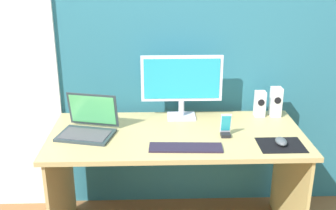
# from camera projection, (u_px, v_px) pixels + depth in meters

# --- Properties ---
(wall_back) EXTENTS (6.00, 0.04, 2.50)m
(wall_back) POSITION_uv_depth(u_px,v_px,m) (174.00, 31.00, 2.66)
(wall_back) COLOR #296A7D
(wall_back) RESTS_ON ground_plane
(desk) EXTENTS (1.50, 0.69, 0.72)m
(desk) POSITION_uv_depth(u_px,v_px,m) (177.00, 155.00, 2.50)
(desk) COLOR tan
(desk) RESTS_ON ground_plane
(monitor) EXTENTS (0.51, 0.14, 0.41)m
(monitor) POSITION_uv_depth(u_px,v_px,m) (182.00, 83.00, 2.60)
(monitor) COLOR silver
(monitor) RESTS_ON desk
(speaker_right) EXTENTS (0.07, 0.08, 0.19)m
(speaker_right) POSITION_uv_depth(u_px,v_px,m) (276.00, 102.00, 2.67)
(speaker_right) COLOR silver
(speaker_right) RESTS_ON desk
(speaker_near_monitor) EXTENTS (0.07, 0.07, 0.17)m
(speaker_near_monitor) POSITION_uv_depth(u_px,v_px,m) (260.00, 104.00, 2.67)
(speaker_near_monitor) COLOR silver
(speaker_near_monitor) RESTS_ON desk
(laptop) EXTENTS (0.36, 0.32, 0.22)m
(laptop) POSITION_uv_depth(u_px,v_px,m) (88.00, 126.00, 2.42)
(laptop) COLOR #2A363C
(laptop) RESTS_ON desk
(keyboard_external) EXTENTS (0.41, 0.13, 0.01)m
(keyboard_external) POSITION_uv_depth(u_px,v_px,m) (186.00, 148.00, 2.25)
(keyboard_external) COLOR #251C2E
(keyboard_external) RESTS_ON desk
(mousepad) EXTENTS (0.25, 0.20, 0.00)m
(mousepad) POSITION_uv_depth(u_px,v_px,m) (281.00, 145.00, 2.29)
(mousepad) COLOR black
(mousepad) RESTS_ON desk
(mouse) EXTENTS (0.06, 0.10, 0.04)m
(mouse) POSITION_uv_depth(u_px,v_px,m) (281.00, 141.00, 2.29)
(mouse) COLOR #4B5055
(mouse) RESTS_ON mousepad
(phone_in_dock) EXTENTS (0.06, 0.06, 0.14)m
(phone_in_dock) POSITION_uv_depth(u_px,v_px,m) (226.00, 128.00, 2.39)
(phone_in_dock) COLOR black
(phone_in_dock) RESTS_ON desk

